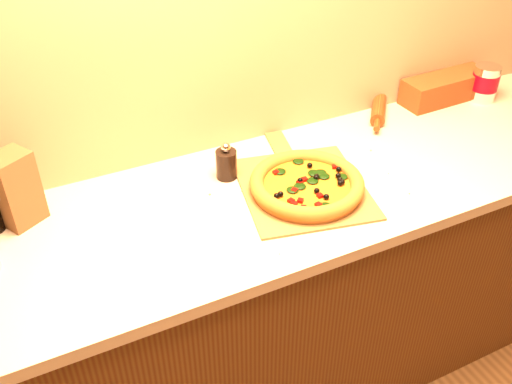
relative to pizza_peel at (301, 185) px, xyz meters
name	(u,v)px	position (x,y,z in m)	size (l,w,h in m)	color
cabinet	(253,304)	(-0.17, 0.01, -0.47)	(2.80, 0.65, 0.86)	#4D2510
countertop	(253,203)	(-0.17, 0.01, -0.02)	(2.84, 0.68, 0.04)	#C6B59A
pizza_peel	(301,185)	(0.00, 0.00, 0.00)	(0.46, 0.60, 0.01)	brown
pizza	(307,184)	(0.00, -0.04, 0.03)	(0.35, 0.35, 0.05)	#AD652B
pepper_grinder	(226,163)	(-0.19, 0.15, 0.05)	(0.07, 0.07, 0.13)	black
rolling_pin	(379,105)	(0.52, 0.31, 0.02)	(0.26, 0.32, 0.05)	#5B260F
coffee_canister	(485,82)	(0.95, 0.21, 0.07)	(0.10, 0.10, 0.14)	silver
bread_bag	(446,88)	(0.81, 0.27, 0.05)	(0.37, 0.12, 0.10)	#603112
wine_glass	(6,191)	(-0.83, 0.20, 0.11)	(0.07, 0.07, 0.16)	silver
paper_bag	(16,189)	(-0.81, 0.21, 0.11)	(0.11, 0.09, 0.22)	brown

